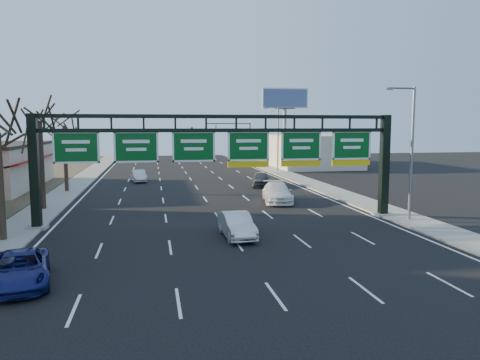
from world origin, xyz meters
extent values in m
plane|color=black|center=(0.00, 0.00, 0.00)|extent=(160.00, 160.00, 0.00)
cube|color=gray|center=(-12.80, 20.00, 0.06)|extent=(3.00, 120.00, 0.12)
cube|color=gray|center=(12.80, 20.00, 0.06)|extent=(3.00, 120.00, 0.12)
cube|color=white|center=(0.00, 20.00, 0.01)|extent=(21.60, 120.00, 0.01)
cube|color=black|center=(-11.70, 8.00, 3.60)|extent=(0.55, 0.55, 7.20)
cube|color=gray|center=(-11.70, 8.00, 0.10)|extent=(1.20, 1.20, 0.20)
cube|color=black|center=(11.70, 8.00, 3.60)|extent=(0.55, 0.55, 7.20)
cube|color=gray|center=(11.70, 8.00, 0.10)|extent=(1.20, 1.20, 0.20)
cube|color=black|center=(0.00, 8.00, 7.05)|extent=(23.40, 0.25, 0.25)
cube|color=black|center=(0.00, 8.00, 6.15)|extent=(23.40, 0.25, 0.25)
cube|color=#054B18|center=(-9.17, 8.00, 5.10)|extent=(2.80, 0.10, 2.00)
cube|color=#054B18|center=(-5.50, 8.00, 5.10)|extent=(2.80, 0.10, 2.00)
cube|color=#054B18|center=(-1.83, 8.00, 5.10)|extent=(2.80, 0.10, 2.00)
cube|color=#054B18|center=(1.83, 8.00, 5.10)|extent=(2.80, 0.10, 2.00)
cube|color=yellow|center=(1.83, 8.00, 3.88)|extent=(2.80, 0.10, 0.40)
cube|color=#054B18|center=(5.50, 8.00, 5.10)|extent=(2.80, 0.10, 2.00)
cube|color=yellow|center=(5.50, 8.00, 3.88)|extent=(2.80, 0.10, 0.40)
cube|color=#054B18|center=(9.17, 8.00, 5.10)|extent=(2.80, 0.10, 2.00)
cube|color=yellow|center=(9.17, 8.00, 3.88)|extent=(2.80, 0.10, 0.40)
cube|color=maroon|center=(-16.40, 29.00, 3.00)|extent=(1.20, 18.00, 0.40)
cube|color=#C0B49F|center=(20.00, 50.00, 2.50)|extent=(12.00, 20.00, 5.00)
cylinder|color=black|center=(-12.80, 5.00, 3.16)|extent=(0.36, 0.36, 6.08)
cylinder|color=black|center=(-12.80, 15.00, 3.54)|extent=(0.36, 0.36, 6.84)
cylinder|color=black|center=(-12.80, 25.00, 3.35)|extent=(0.36, 0.36, 6.46)
cylinder|color=slate|center=(12.60, 6.00, 4.62)|extent=(0.20, 0.20, 9.00)
cylinder|color=slate|center=(11.70, 6.00, 9.02)|extent=(1.80, 0.12, 0.12)
cube|color=slate|center=(10.80, 6.00, 8.97)|extent=(0.50, 0.22, 0.15)
cylinder|color=slate|center=(12.60, 40.00, 4.62)|extent=(0.20, 0.20, 9.00)
cylinder|color=slate|center=(11.70, 40.00, 9.02)|extent=(1.80, 0.12, 0.12)
cube|color=slate|center=(10.80, 40.00, 8.97)|extent=(0.50, 0.22, 0.15)
cylinder|color=slate|center=(15.00, 45.00, 4.50)|extent=(0.50, 0.50, 9.00)
cube|color=slate|center=(15.00, 45.00, 9.00)|extent=(3.00, 0.30, 0.20)
cube|color=white|center=(15.00, 45.00, 10.50)|extent=(7.00, 0.30, 3.00)
cube|color=#435B87|center=(15.00, 44.80, 10.50)|extent=(6.60, 0.05, 2.60)
cylinder|color=black|center=(11.80, 55.00, 3.50)|extent=(0.18, 0.18, 7.00)
cylinder|color=black|center=(8.00, 55.00, 6.80)|extent=(7.60, 0.14, 0.14)
imported|color=black|center=(6.00, 55.00, 6.00)|extent=(0.20, 0.20, 1.00)
imported|color=black|center=(2.00, 55.00, 6.00)|extent=(0.54, 0.54, 1.62)
imported|color=navy|center=(-9.88, -2.90, 0.67)|extent=(3.16, 5.17, 1.34)
imported|color=silver|center=(0.22, 3.52, 0.72)|extent=(1.73, 4.44, 1.44)
imported|color=white|center=(5.82, 15.28, 0.81)|extent=(3.15, 5.90, 1.63)
imported|color=#414347|center=(6.86, 25.66, 0.79)|extent=(2.73, 4.90, 1.57)
imported|color=silver|center=(-6.10, 32.22, 0.68)|extent=(1.98, 4.28, 1.36)
camera|label=1|loc=(-4.49, -22.64, 6.45)|focal=35.00mm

